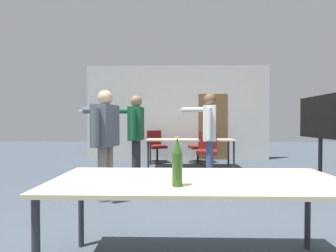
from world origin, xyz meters
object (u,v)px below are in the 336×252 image
at_px(person_center_tall, 209,129).
at_px(office_chair_far_left, 200,148).
at_px(person_left_plaid, 135,130).
at_px(beer_bottle, 177,163).
at_px(person_far_watching, 105,134).
at_px(tv_screen, 321,132).
at_px(office_chair_far_right, 207,153).
at_px(office_chair_near_pushed, 156,147).

xyz_separation_m(person_center_tall, office_chair_far_left, (0.13, 2.34, -0.62)).
distance_m(person_left_plaid, person_center_tall, 1.41).
height_order(office_chair_far_left, beer_bottle, beer_bottle).
distance_m(person_far_watching, person_left_plaid, 1.04).
bearing_deg(tv_screen, person_left_plaid, -100.21).
relative_size(person_center_tall, office_chair_far_right, 1.82).
bearing_deg(person_left_plaid, beer_bottle, -162.35).
bearing_deg(office_chair_far_right, office_chair_far_left, -77.30).
height_order(tv_screen, person_center_tall, person_center_tall).
xyz_separation_m(tv_screen, person_far_watching, (-3.50, -0.42, -0.02)).
bearing_deg(person_left_plaid, person_far_watching, 165.71).
height_order(person_center_tall, office_chair_far_right, person_center_tall).
height_order(tv_screen, office_chair_far_right, tv_screen).
bearing_deg(person_left_plaid, office_chair_far_right, -55.89).
height_order(office_chair_far_left, office_chair_far_right, office_chair_far_right).
distance_m(person_far_watching, beer_bottle, 2.13).
distance_m(person_left_plaid, office_chair_far_right, 1.89).
bearing_deg(person_far_watching, office_chair_near_pushed, 2.13).
xyz_separation_m(person_left_plaid, office_chair_far_right, (1.54, 0.94, -0.58)).
bearing_deg(beer_bottle, office_chair_near_pushed, 95.71).
relative_size(tv_screen, person_far_watching, 0.98).
xyz_separation_m(person_far_watching, office_chair_far_right, (1.85, 1.93, -0.55)).
height_order(person_left_plaid, beer_bottle, person_left_plaid).
bearing_deg(office_chair_far_left, office_chair_far_right, 167.67).
bearing_deg(tv_screen, office_chair_far_left, -148.84).
distance_m(person_left_plaid, beer_bottle, 2.94).
relative_size(office_chair_near_pushed, beer_bottle, 2.73).
height_order(person_center_tall, beer_bottle, person_center_tall).
height_order(person_far_watching, office_chair_far_right, person_far_watching).
height_order(person_far_watching, office_chair_near_pushed, person_far_watching).
xyz_separation_m(person_far_watching, office_chair_near_pushed, (0.55, 3.18, -0.56)).
xyz_separation_m(tv_screen, person_left_plaid, (-3.19, 0.58, 0.01)).
bearing_deg(person_far_watching, office_chair_far_left, -18.19).
distance_m(tv_screen, person_far_watching, 3.52).
bearing_deg(office_chair_far_left, tv_screen, -161.55).
xyz_separation_m(tv_screen, office_chair_near_pushed, (-2.94, 2.77, -0.58)).
distance_m(person_center_tall, office_chair_far_left, 2.43).
xyz_separation_m(person_far_watching, beer_bottle, (1.06, -1.84, -0.10)).
xyz_separation_m(person_far_watching, office_chair_far_left, (1.84, 3.16, -0.57)).
bearing_deg(beer_bottle, person_center_tall, 76.29).
bearing_deg(office_chair_near_pushed, beer_bottle, 70.77).
height_order(person_left_plaid, person_center_tall, person_center_tall).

